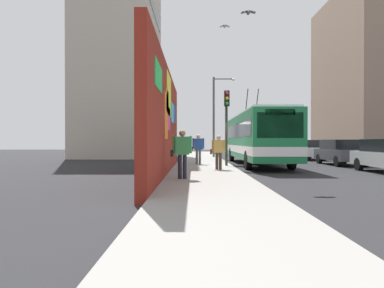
{
  "coord_description": "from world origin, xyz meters",
  "views": [
    {
      "loc": [
        -18.66,
        2.13,
        1.49
      ],
      "look_at": [
        1.23,
        2.24,
        1.32
      ],
      "focal_mm": 31.29,
      "sensor_mm": 36.0,
      "label": 1
    }
  ],
  "objects": [
    {
      "name": "pedestrian_midblock",
      "position": [
        0.74,
        1.88,
        1.16
      ],
      "size": [
        0.23,
        0.76,
        1.72
      ],
      "color": "#595960",
      "rests_on": "sidewalk_slab"
    },
    {
      "name": "pedestrian_near_wall",
      "position": [
        -6.79,
        2.55,
        1.17
      ],
      "size": [
        0.23,
        0.77,
        1.73
      ],
      "color": "#1E1E2D",
      "rests_on": "sidewalk_slab"
    },
    {
      "name": "pedestrian_at_curb",
      "position": [
        -2.92,
        0.97,
        1.08
      ],
      "size": [
        0.22,
        0.73,
        1.6
      ],
      "color": "#3F3326",
      "rests_on": "sidewalk_slab"
    },
    {
      "name": "graffiti_wall",
      "position": [
        -4.32,
        3.35,
        2.29
      ],
      "size": [
        13.36,
        0.32,
        4.56
      ],
      "color": "maroon",
      "rests_on": "ground_plane"
    },
    {
      "name": "building_far_right",
      "position": [
        16.45,
        -17.0,
        8.34
      ],
      "size": [
        12.93,
        9.25,
        16.68
      ],
      "color": "gray",
      "rests_on": "ground_plane"
    },
    {
      "name": "parked_car_champagne",
      "position": [
        13.85,
        -7.0,
        0.84
      ],
      "size": [
        4.95,
        1.74,
        1.58
      ],
      "color": "#C6B793",
      "rests_on": "ground_plane"
    },
    {
      "name": "building_far_left",
      "position": [
        13.88,
        9.2,
        9.6
      ],
      "size": [
        11.5,
        6.62,
        19.2
      ],
      "color": "#B2A899",
      "rests_on": "ground_plane"
    },
    {
      "name": "traffic_light",
      "position": [
        -0.5,
        0.35,
        2.91
      ],
      "size": [
        0.49,
        0.28,
        4.09
      ],
      "color": "#2D382D",
      "rests_on": "sidewalk_slab"
    },
    {
      "name": "ground_plane",
      "position": [
        0.0,
        0.0,
        0.0
      ],
      "size": [
        80.0,
        80.0,
        0.0
      ],
      "primitive_type": "plane",
      "color": "#232326"
    },
    {
      "name": "city_bus",
      "position": [
        2.39,
        -1.8,
        1.77
      ],
      "size": [
        11.71,
        2.53,
        4.96
      ],
      "color": "#19723F",
      "rests_on": "ground_plane"
    },
    {
      "name": "parked_car_dark_gray",
      "position": [
        2.14,
        -7.0,
        0.83
      ],
      "size": [
        4.25,
        1.84,
        1.58
      ],
      "color": "#38383D",
      "rests_on": "ground_plane"
    },
    {
      "name": "curbside_puddle",
      "position": [
        1.29,
        -0.6,
        0.0
      ],
      "size": [
        2.19,
        2.19,
        0.0
      ],
      "primitive_type": "cylinder",
      "color": "black",
      "rests_on": "ground_plane"
    },
    {
      "name": "parked_car_white",
      "position": [
        8.56,
        -7.0,
        0.84
      ],
      "size": [
        4.8,
        1.84,
        1.58
      ],
      "color": "white",
      "rests_on": "ground_plane"
    },
    {
      "name": "sidewalk_slab",
      "position": [
        0.0,
        1.6,
        0.07
      ],
      "size": [
        48.0,
        3.2,
        0.15
      ],
      "primitive_type": "cube",
      "color": "gray",
      "rests_on": "ground_plane"
    },
    {
      "name": "street_lamp",
      "position": [
        9.66,
        0.24,
        4.03
      ],
      "size": [
        0.44,
        1.89,
        6.75
      ],
      "color": "#4C4C51",
      "rests_on": "sidewalk_slab"
    },
    {
      "name": "flying_pigeons",
      "position": [
        -2.79,
        0.21,
        7.19
      ],
      "size": [
        6.28,
        0.91,
        1.66
      ],
      "color": "slate"
    }
  ]
}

